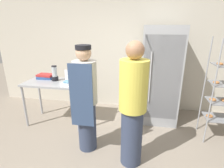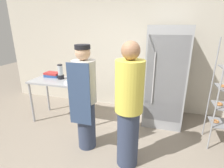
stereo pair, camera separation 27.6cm
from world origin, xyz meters
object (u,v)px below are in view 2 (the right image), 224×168
binder_stack (53,75)px  person_baker (85,98)px  donut_box (73,81)px  person_customer (129,107)px  refrigerator (165,77)px  blender_pitcher (60,72)px

binder_stack → person_baker: bearing=-37.1°
donut_box → person_customer: 1.43m
refrigerator → blender_pitcher: bearing=-168.3°
person_baker → blender_pitcher: bearing=138.9°
blender_pitcher → person_baker: bearing=-41.1°
blender_pitcher → person_baker: size_ratio=0.18×
binder_stack → person_customer: size_ratio=0.18×
person_customer → blender_pitcher: bearing=149.0°
blender_pitcher → person_baker: person_baker is taller
donut_box → person_baker: size_ratio=0.16×
donut_box → person_baker: bearing=-48.6°
refrigerator → blender_pitcher: size_ratio=6.40×
binder_stack → person_customer: bearing=-29.6°
donut_box → blender_pitcher: (-0.38, 0.20, 0.09)m
donut_box → person_baker: (0.50, -0.56, -0.06)m
blender_pitcher → binder_stack: blender_pitcher is taller
donut_box → binder_stack: bearing=155.1°
refrigerator → donut_box: refrigerator is taller
donut_box → refrigerator: bearing=20.7°
refrigerator → person_customer: 1.46m
blender_pitcher → refrigerator: bearing=11.7°
blender_pitcher → binder_stack: (-0.26, 0.10, -0.09)m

